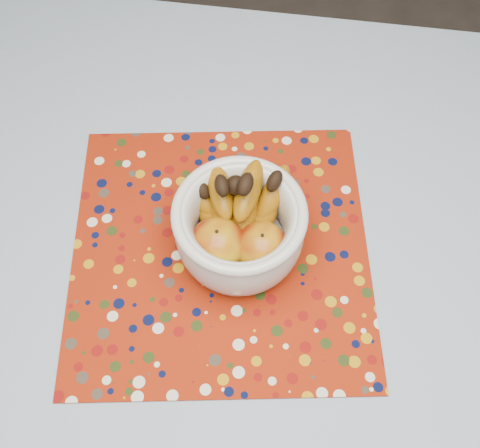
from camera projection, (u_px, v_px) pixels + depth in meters
The scene contains 4 objects.
table at pixel (265, 346), 0.89m from camera, with size 1.20×1.20×0.75m.
tablecloth at pixel (267, 330), 0.82m from camera, with size 1.32×1.32×0.01m, color slate.
placemat at pixel (220, 249), 0.87m from camera, with size 0.46×0.46×0.00m, color maroon.
fruit_bowl at pixel (238, 222), 0.82m from camera, with size 0.21×0.21×0.16m.
Camera 1 is at (-0.00, -0.26, 1.55)m, focal length 42.00 mm.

